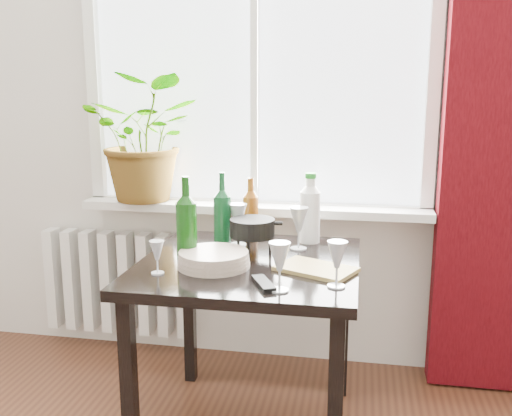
% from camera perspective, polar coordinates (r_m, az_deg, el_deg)
% --- Properties ---
extents(window, '(1.72, 0.08, 1.62)m').
position_cam_1_polar(window, '(2.83, -0.05, 15.87)').
color(window, white).
rests_on(window, ground).
extents(windowsill, '(1.72, 0.20, 0.04)m').
position_cam_1_polar(windowsill, '(2.81, -0.31, 0.03)').
color(windowsill, silver).
rests_on(windowsill, ground).
extents(curtain, '(0.50, 0.12, 2.56)m').
position_cam_1_polar(curtain, '(2.74, 23.47, 8.67)').
color(curtain, '#340409').
rests_on(curtain, ground).
extents(radiator, '(0.80, 0.10, 0.55)m').
position_cam_1_polar(radiator, '(3.18, -13.67, -7.21)').
color(radiator, silver).
rests_on(radiator, ground).
extents(table, '(0.85, 0.85, 0.74)m').
position_cam_1_polar(table, '(2.28, -0.69, -7.51)').
color(table, black).
rests_on(table, ground).
extents(potted_plant, '(0.57, 0.50, 0.63)m').
position_cam_1_polar(potted_plant, '(2.90, -10.83, 6.88)').
color(potted_plant, '#20661B').
rests_on(potted_plant, windowsill).
extents(wine_bottle_left, '(0.10, 0.10, 0.34)m').
position_cam_1_polar(wine_bottle_left, '(2.21, -6.98, -1.05)').
color(wine_bottle_left, '#0D3B0B').
rests_on(wine_bottle_left, table).
extents(wine_bottle_right, '(0.09, 0.09, 0.32)m').
position_cam_1_polar(wine_bottle_right, '(2.43, -3.39, -0.09)').
color(wine_bottle_right, '#0B3C1B').
rests_on(wine_bottle_right, table).
extents(bottle_amber, '(0.07, 0.07, 0.29)m').
position_cam_1_polar(bottle_amber, '(2.52, -0.54, -0.04)').
color(bottle_amber, brown).
rests_on(bottle_amber, table).
extents(cleaning_bottle, '(0.11, 0.11, 0.32)m').
position_cam_1_polar(cleaning_bottle, '(2.49, 5.42, 0.10)').
color(cleaning_bottle, white).
rests_on(cleaning_bottle, table).
extents(wineglass_front_right, '(0.08, 0.08, 0.17)m').
position_cam_1_polar(wineglass_front_right, '(1.90, 2.37, -5.85)').
color(wineglass_front_right, silver).
rests_on(wineglass_front_right, table).
extents(wineglass_far_right, '(0.09, 0.09, 0.17)m').
position_cam_1_polar(wineglass_far_right, '(1.95, 8.09, -5.54)').
color(wineglass_far_right, silver).
rests_on(wineglass_far_right, table).
extents(wineglass_back_center, '(0.10, 0.10, 0.19)m').
position_cam_1_polar(wineglass_back_center, '(2.39, 4.30, -1.98)').
color(wineglass_back_center, silver).
rests_on(wineglass_back_center, table).
extents(wineglass_back_left, '(0.10, 0.10, 0.19)m').
position_cam_1_polar(wineglass_back_left, '(2.44, -1.82, -1.61)').
color(wineglass_back_left, silver).
rests_on(wineglass_back_left, table).
extents(wineglass_front_left, '(0.06, 0.06, 0.13)m').
position_cam_1_polar(wineglass_front_left, '(2.10, -9.86, -4.87)').
color(wineglass_front_left, silver).
rests_on(wineglass_front_left, table).
extents(plate_stack, '(0.31, 0.31, 0.06)m').
position_cam_1_polar(plate_stack, '(2.17, -4.25, -5.13)').
color(plate_stack, '#BFAF9F').
rests_on(plate_stack, table).
extents(fondue_pot, '(0.22, 0.20, 0.14)m').
position_cam_1_polar(fondue_pot, '(2.34, -0.37, -2.80)').
color(fondue_pot, black).
rests_on(fondue_pot, table).
extents(tv_remote, '(0.11, 0.16, 0.02)m').
position_cam_1_polar(tv_remote, '(1.97, 0.76, -7.56)').
color(tv_remote, black).
rests_on(tv_remote, table).
extents(cutting_board, '(0.33, 0.28, 0.01)m').
position_cam_1_polar(cutting_board, '(2.14, 6.01, -6.08)').
color(cutting_board, '#AB924D').
rests_on(cutting_board, table).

